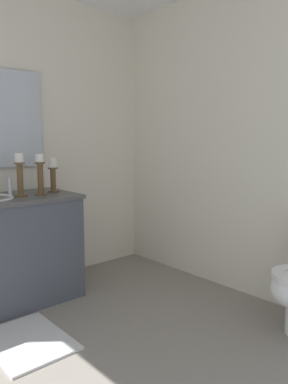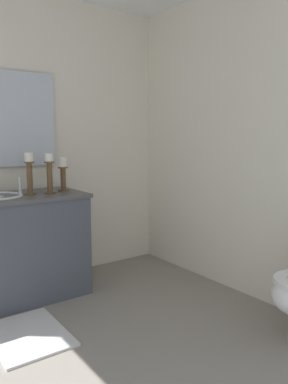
% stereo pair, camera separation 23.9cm
% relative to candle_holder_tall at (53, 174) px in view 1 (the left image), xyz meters
% --- Properties ---
extents(floor, '(2.57, 2.85, 0.02)m').
position_rel_candle_holder_tall_xyz_m(floor, '(0.97, -0.30, -0.98)').
color(floor, gray).
rests_on(floor, ground).
extents(wall_back, '(2.57, 0.04, 2.45)m').
position_rel_candle_holder_tall_xyz_m(wall_back, '(0.97, 1.12, 0.26)').
color(wall_back, silver).
rests_on(wall_back, ground).
extents(candle_holder_tall, '(0.09, 0.09, 0.28)m').
position_rel_candle_holder_tall_xyz_m(candle_holder_tall, '(0.00, 0.00, 0.00)').
color(candle_holder_tall, brown).
rests_on(candle_holder_tall, vanity_cabinet).
extents(candle_holder_short, '(0.09, 0.09, 0.31)m').
position_rel_candle_holder_tall_xyz_m(candle_holder_short, '(0.07, -0.15, 0.02)').
color(candle_holder_short, brown).
rests_on(candle_holder_short, vanity_cabinet).
extents(candle_holder_mid, '(0.09, 0.09, 0.32)m').
position_rel_candle_holder_tall_xyz_m(candle_holder_mid, '(0.04, -0.29, 0.02)').
color(candle_holder_mid, brown).
rests_on(candle_holder_mid, vanity_cabinet).
extents(bath_mat, '(0.60, 0.44, 0.02)m').
position_rel_candle_holder_tall_xyz_m(bath_mat, '(0.63, -0.55, -0.96)').
color(bath_mat, silver).
rests_on(bath_mat, ground).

